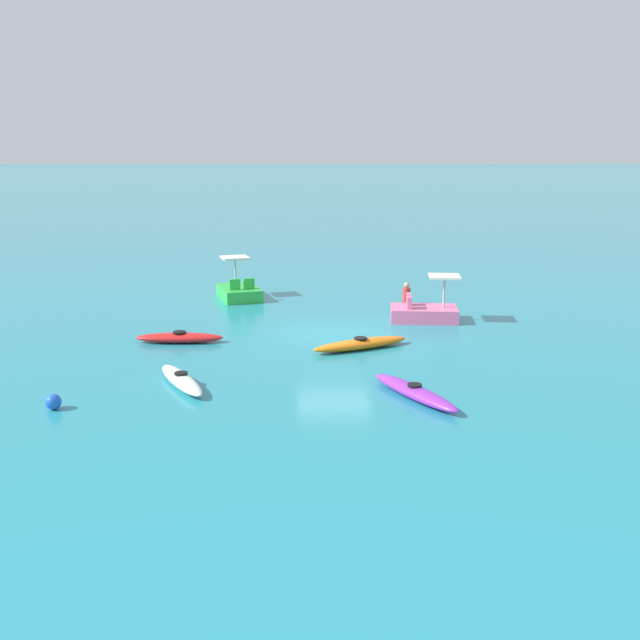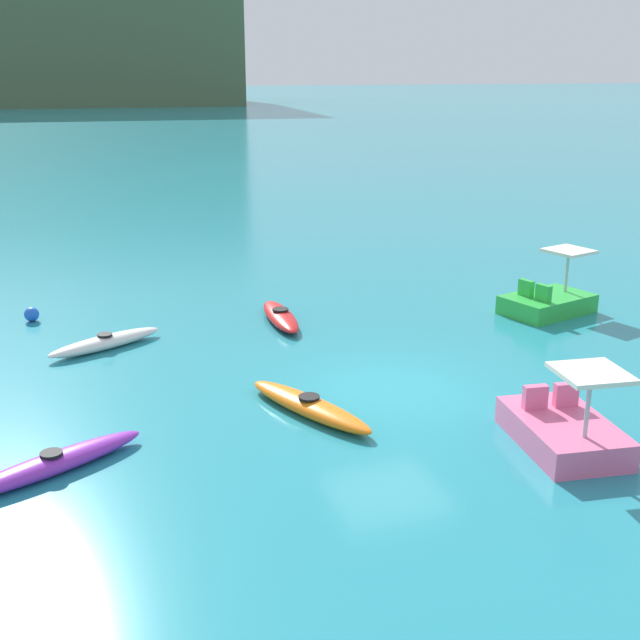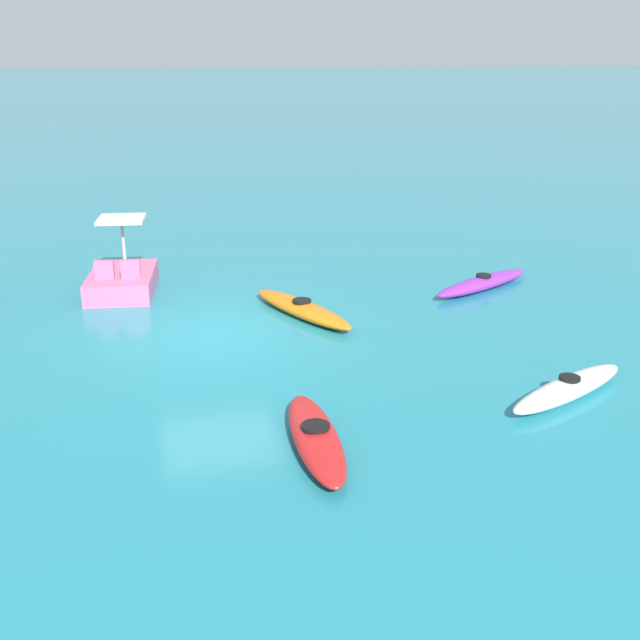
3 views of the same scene
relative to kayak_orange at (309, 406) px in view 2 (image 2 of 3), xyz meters
The scene contains 8 objects.
ground_plane 2.09m from the kayak_orange, 19.10° to the left, with size 600.00×600.00×0.00m, color teal.
kayak_orange is the anchor object (origin of this frame).
kayak_red 5.87m from the kayak_orange, 79.07° to the left, with size 0.80×2.85×0.37m.
kayak_purple 4.81m from the kayak_orange, 169.89° to the right, with size 3.23×2.00×0.37m.
kayak_white 6.17m from the kayak_orange, 123.53° to the left, with size 2.89×1.75×0.37m.
pedal_boat_green 9.25m from the kayak_orange, 27.05° to the left, with size 2.71×2.07×1.68m.
pedal_boat_pink 4.70m from the kayak_orange, 36.03° to the right, with size 1.81×2.60×1.68m.
buoy_blue 9.45m from the kayak_orange, 122.39° to the left, with size 0.38×0.38×0.38m, color blue.
Camera 2 is at (-6.37, -14.07, 6.36)m, focal length 44.64 mm.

